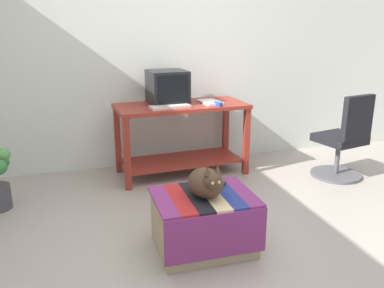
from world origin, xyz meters
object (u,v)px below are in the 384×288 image
Objects in this scene: desk at (181,127)px; keyboard at (170,107)px; ottoman_with_blanket at (204,222)px; stapler at (218,104)px; office_chair at (344,142)px; cat at (207,182)px; book at (210,102)px; tv_monitor at (167,87)px.

keyboard reaches higher than desk.
stapler is (0.58, 1.33, 0.57)m from ottoman_with_blanket.
office_chair reaches higher than desk.
keyboard reaches higher than cat.
office_chair is 8.09× the size of stapler.
ottoman_with_blanket is at bearing -101.66° from keyboard.
keyboard is 1.36× the size of book.
tv_monitor is at bearing 74.08° from keyboard.
ottoman_with_blanket is at bearing -102.70° from desk.
office_chair reaches higher than cat.
desk is 3.45× the size of keyboard.
office_chair is at bearing -24.87° from desk.
book reaches higher than ottoman_with_blanket.
stapler reaches higher than keyboard.
desk is 1.55× the size of office_chair.
desk is at bearing 35.33° from keyboard.
cat reaches higher than ottoman_with_blanket.
cat is (-0.11, -1.64, -0.41)m from tv_monitor.
office_chair reaches higher than book.
book is 1.68m from ottoman_with_blanket.
stapler reaches higher than book.
book reaches higher than cat.
desk is 0.40m from book.
office_chair is at bearing 26.75° from ottoman_with_blanket.
stapler is at bearing -32.22° from desk.
desk is 0.47m from stapler.
book is (0.43, -0.12, -0.16)m from tv_monitor.
cat is 3.13× the size of stapler.
tv_monitor is 3.80× the size of stapler.
stapler is (0.34, -0.18, 0.26)m from desk.
tv_monitor is 0.60× the size of ottoman_with_blanket.
stapler reaches higher than cat.
ottoman_with_blanket is 2.02× the size of cat.
keyboard is 0.45× the size of office_chair.
book is (0.46, 0.12, -0.00)m from keyboard.
stapler is at bearing -34.77° from tv_monitor.
tv_monitor is 0.29m from keyboard.
stapler is at bearing -85.26° from book.
cat is at bearing 14.87° from office_chair.
ottoman_with_blanket is (-0.24, -1.52, -0.31)m from desk.
tv_monitor is 1.42× the size of book.
book reaches higher than desk.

